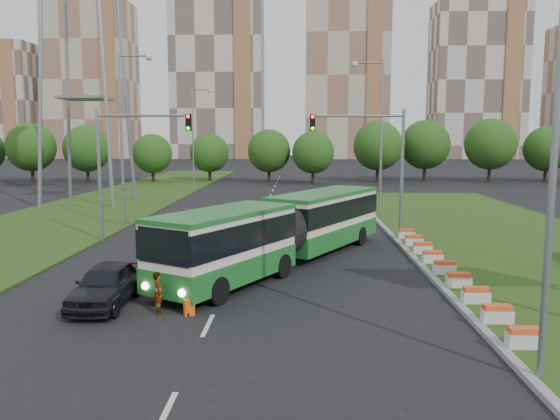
{
  "coord_description": "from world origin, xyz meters",
  "views": [
    {
      "loc": [
        0.01,
        -23.63,
        6.26
      ],
      "look_at": [
        -0.89,
        4.16,
        2.6
      ],
      "focal_mm": 35.0,
      "sensor_mm": 36.0,
      "label": 1
    }
  ],
  "objects_px": {
    "traffic_mast_median": "(376,153)",
    "traffic_mast_left": "(125,154)",
    "pedestrian": "(158,293)",
    "shopping_trolley": "(189,307)",
    "articulated_bus": "(278,229)",
    "car_left_far": "(193,221)",
    "car_left_near": "(106,284)"
  },
  "relations": [
    {
      "from": "articulated_bus",
      "to": "car_left_far",
      "type": "distance_m",
      "value": 10.95
    },
    {
      "from": "pedestrian",
      "to": "shopping_trolley",
      "type": "bearing_deg",
      "value": -119.15
    },
    {
      "from": "articulated_bus",
      "to": "car_left_near",
      "type": "height_order",
      "value": "articulated_bus"
    },
    {
      "from": "articulated_bus",
      "to": "pedestrian",
      "type": "xyz_separation_m",
      "value": [
        -4.01,
        -8.02,
        -0.99
      ]
    },
    {
      "from": "pedestrian",
      "to": "articulated_bus",
      "type": "bearing_deg",
      "value": -47.58
    },
    {
      "from": "traffic_mast_left",
      "to": "car_left_near",
      "type": "height_order",
      "value": "traffic_mast_left"
    },
    {
      "from": "car_left_near",
      "to": "shopping_trolley",
      "type": "relative_size",
      "value": 7.72
    },
    {
      "from": "pedestrian",
      "to": "traffic_mast_left",
      "type": "bearing_deg",
      "value": 0.36
    },
    {
      "from": "traffic_mast_median",
      "to": "traffic_mast_left",
      "type": "relative_size",
      "value": 1.0
    },
    {
      "from": "car_left_near",
      "to": "car_left_far",
      "type": "relative_size",
      "value": 1.02
    },
    {
      "from": "articulated_bus",
      "to": "pedestrian",
      "type": "height_order",
      "value": "articulated_bus"
    },
    {
      "from": "car_left_near",
      "to": "pedestrian",
      "type": "bearing_deg",
      "value": -23.58
    },
    {
      "from": "traffic_mast_median",
      "to": "traffic_mast_left",
      "type": "xyz_separation_m",
      "value": [
        -15.16,
        -1.0,
        0.0
      ]
    },
    {
      "from": "traffic_mast_median",
      "to": "shopping_trolley",
      "type": "height_order",
      "value": "traffic_mast_median"
    },
    {
      "from": "car_left_far",
      "to": "pedestrian",
      "type": "height_order",
      "value": "pedestrian"
    },
    {
      "from": "traffic_mast_left",
      "to": "car_left_far",
      "type": "xyz_separation_m",
      "value": [
        3.38,
        3.29,
        -4.6
      ]
    },
    {
      "from": "traffic_mast_median",
      "to": "car_left_near",
      "type": "bearing_deg",
      "value": -130.9
    },
    {
      "from": "pedestrian",
      "to": "car_left_near",
      "type": "bearing_deg",
      "value": 45.51
    },
    {
      "from": "car_left_far",
      "to": "pedestrian",
      "type": "relative_size",
      "value": 2.96
    },
    {
      "from": "traffic_mast_median",
      "to": "car_left_near",
      "type": "xyz_separation_m",
      "value": [
        -11.99,
        -13.84,
        -4.56
      ]
    },
    {
      "from": "traffic_mast_left",
      "to": "articulated_bus",
      "type": "xyz_separation_m",
      "value": [
        9.42,
        -5.79,
        -3.6
      ]
    },
    {
      "from": "car_left_near",
      "to": "shopping_trolley",
      "type": "height_order",
      "value": "car_left_near"
    },
    {
      "from": "traffic_mast_left",
      "to": "pedestrian",
      "type": "bearing_deg",
      "value": -68.61
    },
    {
      "from": "car_left_near",
      "to": "shopping_trolley",
      "type": "xyz_separation_m",
      "value": [
        3.37,
        -1.13,
        -0.49
      ]
    },
    {
      "from": "traffic_mast_median",
      "to": "traffic_mast_left",
      "type": "height_order",
      "value": "same"
    },
    {
      "from": "articulated_bus",
      "to": "pedestrian",
      "type": "distance_m",
      "value": 9.02
    },
    {
      "from": "traffic_mast_median",
      "to": "shopping_trolley",
      "type": "bearing_deg",
      "value": -119.92
    },
    {
      "from": "traffic_mast_left",
      "to": "car_left_far",
      "type": "relative_size",
      "value": 1.76
    },
    {
      "from": "car_left_far",
      "to": "shopping_trolley",
      "type": "height_order",
      "value": "car_left_far"
    },
    {
      "from": "traffic_mast_left",
      "to": "car_left_near",
      "type": "distance_m",
      "value": 13.99
    },
    {
      "from": "traffic_mast_median",
      "to": "articulated_bus",
      "type": "height_order",
      "value": "traffic_mast_median"
    },
    {
      "from": "car_left_near",
      "to": "car_left_far",
      "type": "bearing_deg",
      "value": 89.16
    }
  ]
}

